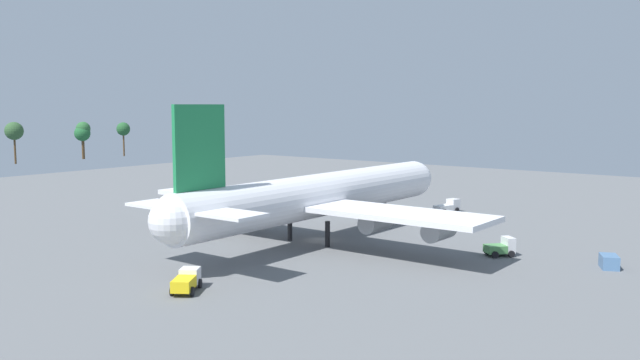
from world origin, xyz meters
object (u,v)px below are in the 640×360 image
cargo_airplane (319,196)px  cargo_loader (248,209)px  fuel_truck (187,281)px  catering_truck (448,206)px  safety_cone_tail (186,278)px  cargo_container_aft (609,262)px  baggage_tug (501,247)px  safety_cone_nose (413,214)px

cargo_airplane → cargo_loader: 26.89m
fuel_truck → catering_truck: (64.11, 1.75, 0.01)m
catering_truck → safety_cone_tail: (-61.52, 1.36, -0.75)m
cargo_airplane → cargo_container_aft: cargo_airplane is taller
cargo_airplane → cargo_container_aft: 39.10m
fuel_truck → baggage_tug: (36.20, -19.81, -0.03)m
cargo_airplane → safety_cone_tail: (-26.94, -1.91, -6.13)m
catering_truck → fuel_truck: bearing=-178.4°
cargo_container_aft → fuel_truck: bearing=139.0°
cargo_airplane → fuel_truck: (-29.53, -5.02, -5.39)m
baggage_tug → safety_cone_nose: (20.70, 24.83, -0.76)m
cargo_airplane → baggage_tug: (6.67, -24.83, -5.42)m
cargo_airplane → fuel_truck: size_ratio=11.33×
catering_truck → baggage_tug: (-27.91, -21.56, -0.05)m
fuel_truck → cargo_container_aft: size_ratio=1.49×
catering_truck → safety_cone_nose: size_ratio=7.80×
cargo_airplane → catering_truck: size_ratio=10.77×
baggage_tug → safety_cone_nose: bearing=50.2°
baggage_tug → cargo_loader: bearing=85.6°
baggage_tug → safety_cone_tail: baggage_tug is taller
fuel_truck → cargo_container_aft: (37.66, -32.79, -0.34)m
fuel_truck → baggage_tug: size_ratio=1.29×
cargo_airplane → safety_cone_tail: size_ratio=73.26×
catering_truck → cargo_container_aft: catering_truck is taller
baggage_tug → fuel_truck: bearing=151.3°
safety_cone_nose → baggage_tug: bearing=-129.8°
catering_truck → cargo_container_aft: 43.51m
safety_cone_nose → safety_cone_tail: size_ratio=0.87×
catering_truck → cargo_loader: bearing=131.3°
cargo_airplane → cargo_loader: cargo_airplane is taller
catering_truck → safety_cone_nose: catering_truck is taller
cargo_loader → catering_truck: (24.12, -27.43, 0.05)m
fuel_truck → catering_truck: size_ratio=0.95×
cargo_airplane → safety_cone_nose: cargo_airplane is taller
cargo_loader → safety_cone_nose: cargo_loader is taller
catering_truck → cargo_container_aft: bearing=-127.4°
cargo_airplane → baggage_tug: 26.27m
cargo_airplane → cargo_loader: (10.46, 24.17, -5.42)m
cargo_airplane → cargo_loader: size_ratio=11.57×
safety_cone_tail → cargo_airplane: bearing=4.0°
catering_truck → baggage_tug: size_ratio=1.36×
baggage_tug → safety_cone_nose: baggage_tug is taller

